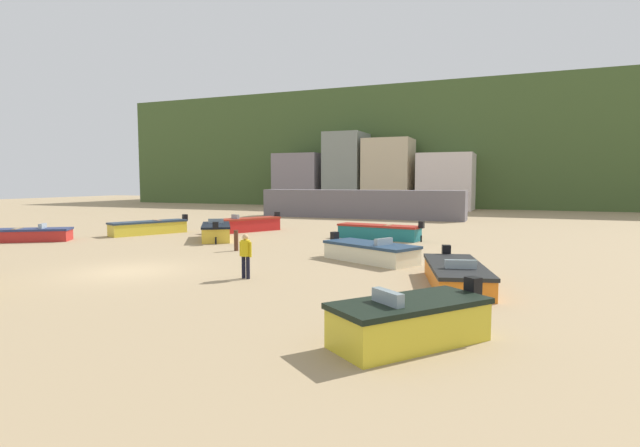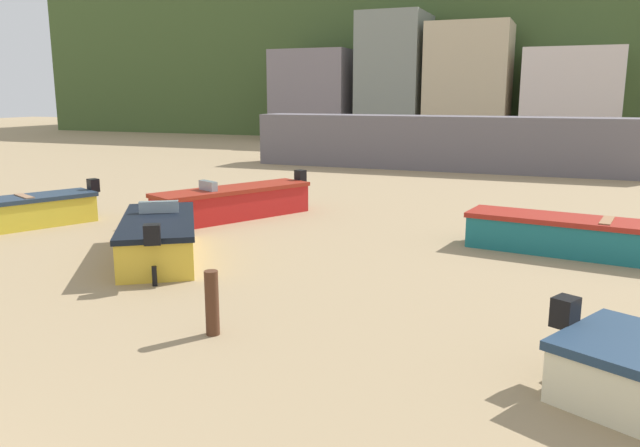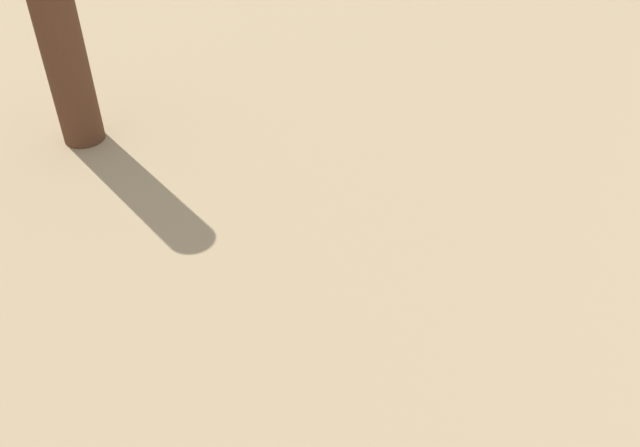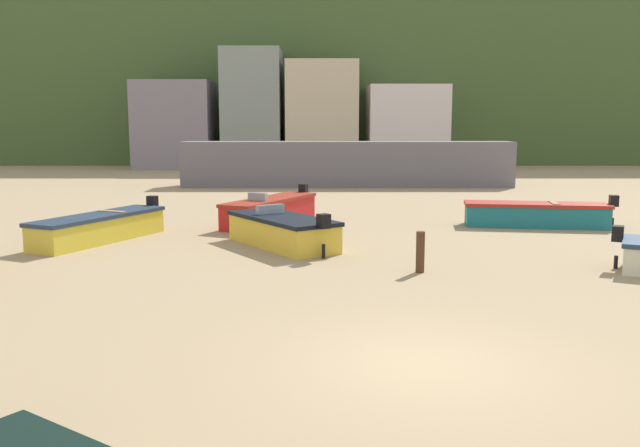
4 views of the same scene
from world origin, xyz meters
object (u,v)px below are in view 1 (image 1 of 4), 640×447
(boat_teal_0, at_px, (379,232))
(beach_walker_distant, at_px, (246,252))
(boat_red_2, at_px, (28,235))
(boat_yellow_9, at_px, (216,232))
(boat_cream_1, at_px, (370,252))
(boat_red_4, at_px, (246,225))
(boat_orange_6, at_px, (456,275))
(mooring_post_near_water, at_px, (236,241))
(boat_yellow_7, at_px, (410,322))
(boat_yellow_3, at_px, (149,227))

(boat_teal_0, bearing_deg, beach_walker_distant, -176.72)
(boat_red_2, distance_m, boat_yellow_9, 10.85)
(boat_cream_1, height_order, boat_red_4, boat_red_4)
(boat_orange_6, bearing_deg, mooring_post_near_water, -36.53)
(boat_teal_0, height_order, boat_cream_1, boat_teal_0)
(boat_teal_0, height_order, beach_walker_distant, beach_walker_distant)
(boat_red_2, xyz_separation_m, beach_walker_distant, (17.48, -4.72, 0.56))
(boat_cream_1, bearing_deg, boat_teal_0, -141.09)
(boat_teal_0, relative_size, boat_red_2, 1.17)
(boat_teal_0, height_order, boat_yellow_7, boat_yellow_7)
(boat_cream_1, relative_size, beach_walker_distant, 2.87)
(boat_cream_1, bearing_deg, beach_walker_distant, -3.45)
(boat_orange_6, relative_size, boat_yellow_7, 1.38)
(boat_yellow_9, bearing_deg, mooring_post_near_water, -78.46)
(boat_cream_1, relative_size, boat_orange_6, 0.91)
(boat_yellow_3, distance_m, boat_yellow_9, 5.92)
(boat_teal_0, relative_size, boat_yellow_9, 1.22)
(boat_cream_1, height_order, boat_yellow_3, boat_yellow_3)
(boat_cream_1, relative_size, boat_yellow_3, 0.90)
(boat_yellow_3, bearing_deg, boat_teal_0, -143.83)
(boat_yellow_9, bearing_deg, boat_red_4, 64.85)
(boat_orange_6, bearing_deg, boat_cream_1, -58.35)
(boat_red_2, relative_size, beach_walker_distant, 2.86)
(boat_teal_0, height_order, boat_yellow_9, boat_yellow_9)
(boat_cream_1, bearing_deg, boat_yellow_3, -80.65)
(boat_orange_6, height_order, boat_yellow_9, boat_yellow_9)
(boat_teal_0, relative_size, boat_yellow_7, 1.46)
(boat_red_2, xyz_separation_m, boat_orange_6, (24.65, -3.14, -0.01))
(boat_orange_6, distance_m, boat_yellow_7, 6.41)
(boat_orange_6, xyz_separation_m, boat_yellow_9, (-14.96, 8.03, 0.10))
(boat_cream_1, bearing_deg, boat_red_2, -61.91)
(boat_orange_6, relative_size, mooring_post_near_water, 4.89)
(boat_cream_1, distance_m, boat_red_4, 14.63)
(boat_cream_1, distance_m, boat_orange_6, 5.61)
(mooring_post_near_water, bearing_deg, boat_teal_0, 54.71)
(boat_cream_1, xyz_separation_m, boat_yellow_9, (-10.87, 4.19, 0.06))
(boat_red_4, relative_size, boat_yellow_7, 1.39)
(boat_yellow_3, distance_m, mooring_post_near_water, 10.54)
(boat_red_2, xyz_separation_m, boat_yellow_9, (9.69, 4.88, 0.09))
(boat_teal_0, xyz_separation_m, boat_yellow_3, (-14.89, -3.07, 0.00))
(boat_red_4, bearing_deg, boat_yellow_3, 63.59)
(boat_cream_1, distance_m, boat_yellow_3, 17.47)
(boat_red_2, xyz_separation_m, boat_yellow_7, (24.44, -9.55, 0.10))
(boat_orange_6, bearing_deg, boat_yellow_3, -38.39)
(boat_red_4, bearing_deg, boat_red_2, 73.55)
(boat_teal_0, relative_size, boat_cream_1, 1.16)
(boat_yellow_9, bearing_deg, boat_red_2, 172.97)
(boat_cream_1, height_order, boat_yellow_7, boat_yellow_7)
(boat_red_4, bearing_deg, boat_yellow_7, 155.42)
(boat_yellow_7, height_order, boat_yellow_9, boat_yellow_7)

